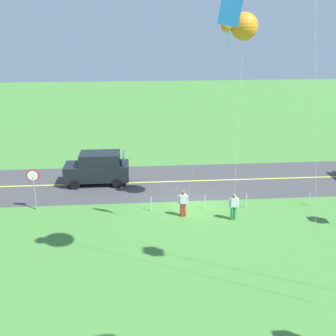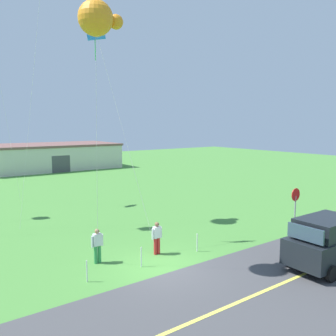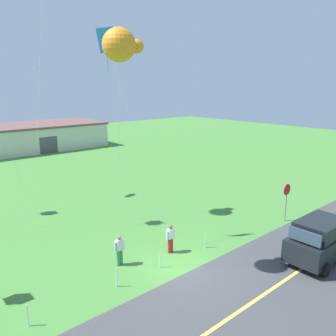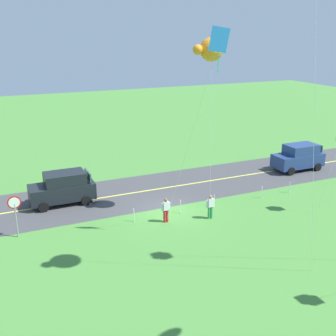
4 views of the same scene
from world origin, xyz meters
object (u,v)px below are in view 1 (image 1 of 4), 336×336
object	(u,v)px
person_adult_near	(234,206)
kite_red_low	(243,26)
stop_sign	(33,181)
car_suv_foreground	(98,168)
person_adult_companion	(183,203)
kite_blue_mid	(229,17)

from	to	relation	value
person_adult_near	kite_red_low	distance (m)	9.63
stop_sign	kite_red_low	distance (m)	14.61
car_suv_foreground	person_adult_companion	xyz separation A→B (m)	(-5.30, 5.67, -0.29)
stop_sign	kite_red_low	world-z (taller)	kite_red_low
stop_sign	kite_red_low	size ratio (longest dim) A/B	0.23
kite_blue_mid	stop_sign	bearing A→B (deg)	-25.53
kite_red_low	kite_blue_mid	size ratio (longest dim) A/B	0.95
stop_sign	person_adult_companion	bearing A→B (deg)	169.18
car_suv_foreground	person_adult_near	distance (m)	10.30
person_adult_companion	kite_blue_mid	size ratio (longest dim) A/B	0.14
car_suv_foreground	person_adult_companion	world-z (taller)	car_suv_foreground
car_suv_foreground	kite_red_low	world-z (taller)	kite_red_low
car_suv_foreground	kite_red_low	distance (m)	13.59
person_adult_companion	kite_red_low	bearing A→B (deg)	-145.73
person_adult_companion	kite_red_low	size ratio (longest dim) A/B	0.14
car_suv_foreground	stop_sign	world-z (taller)	stop_sign
person_adult_near	kite_red_low	bearing A→B (deg)	99.40
kite_red_low	car_suv_foreground	bearing A→B (deg)	-33.47
person_adult_near	kite_blue_mid	size ratio (longest dim) A/B	0.14
person_adult_companion	car_suv_foreground	bearing A→B (deg)	-16.53
person_adult_near	person_adult_companion	distance (m)	2.89
car_suv_foreground	kite_red_low	xyz separation A→B (m)	(-8.26, 5.46, 9.30)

